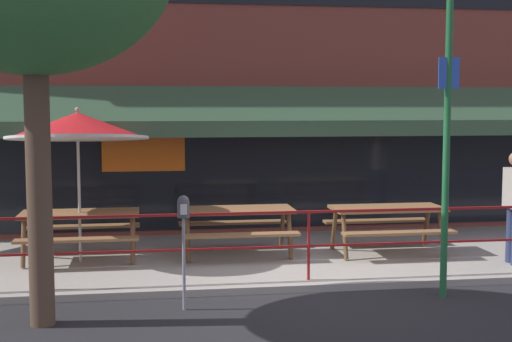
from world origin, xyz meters
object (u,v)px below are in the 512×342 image
picnic_table_left (80,222)px  parking_meter_near (183,218)px  picnic_table_centre (237,218)px  picnic_table_right (387,216)px  street_sign_pole (447,138)px  patio_umbrella_left (78,127)px

picnic_table_left → parking_meter_near: parking_meter_near is taller
picnic_table_left → parking_meter_near: bearing=-60.2°
picnic_table_left → picnic_table_centre: (2.44, 0.01, 0.00)m
picnic_table_left → picnic_table_centre: size_ratio=1.00×
picnic_table_centre → picnic_table_right: bearing=-4.4°
parking_meter_near → street_sign_pole: street_sign_pole is taller
picnic_table_right → patio_umbrella_left: bearing=178.6°
parking_meter_near → street_sign_pole: size_ratio=0.35×
picnic_table_left → picnic_table_right: 4.88m
picnic_table_right → street_sign_pole: bearing=-90.4°
picnic_table_left → patio_umbrella_left: patio_umbrella_left is taller
picnic_table_right → patio_umbrella_left: 5.10m
picnic_table_left → picnic_table_right: bearing=-2.0°
picnic_table_right → patio_umbrella_left: size_ratio=0.75×
picnic_table_left → picnic_table_centre: bearing=0.3°
parking_meter_near → picnic_table_left: bearing=119.8°
patio_umbrella_left → parking_meter_near: 3.08m
picnic_table_centre → patio_umbrella_left: patio_umbrella_left is taller
parking_meter_near → street_sign_pole: (3.40, 0.10, 0.93)m
picnic_table_left → picnic_table_right: same height
picnic_table_centre → picnic_table_right: same height
parking_meter_near → street_sign_pole: bearing=1.8°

